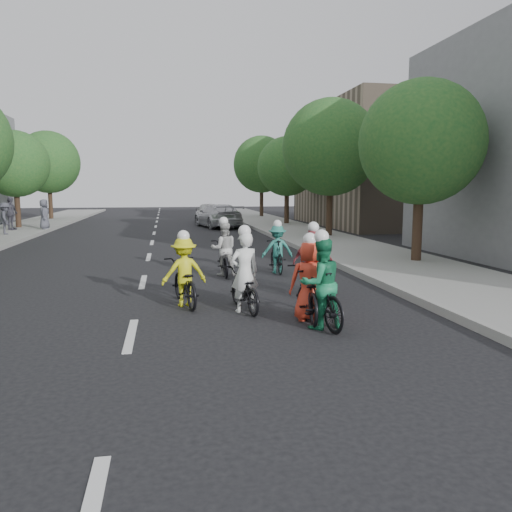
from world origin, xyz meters
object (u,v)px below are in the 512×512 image
object	(u,v)px
cyclist_3	(320,291)
spectator_0	(5,218)
follow_car_trail	(209,212)
cyclist_5	(312,268)
cyclist_2	(184,278)
cyclist_0	(308,289)
spectator_1	(10,213)
spectator_2	(44,214)
cyclist_4	(244,283)
follow_car_lead	(218,216)
cyclist_6	(224,255)
cyclist_1	(277,252)

from	to	relation	value
cyclist_3	spectator_0	bearing A→B (deg)	-71.53
cyclist_3	follow_car_trail	world-z (taller)	cyclist_3
cyclist_5	spectator_0	world-z (taller)	spectator_0
cyclist_2	cyclist_0	bearing A→B (deg)	134.05
spectator_0	spectator_1	distance (m)	2.92
spectator_2	spectator_0	bearing A→B (deg)	157.69
cyclist_4	follow_car_trail	distance (m)	26.81
cyclist_2	spectator_0	distance (m)	18.93
cyclist_0	cyclist_5	size ratio (longest dim) A/B	1.09
follow_car_lead	cyclist_0	bearing A→B (deg)	77.39
spectator_1	cyclist_4	bearing A→B (deg)	-132.46
cyclist_2	cyclist_3	bearing A→B (deg)	126.19
cyclist_6	spectator_2	xyz separation A→B (m)	(-8.58, 16.55, 0.41)
spectator_1	spectator_2	world-z (taller)	spectator_1
cyclist_3	follow_car_lead	distance (m)	23.59
cyclist_5	spectator_0	distance (m)	20.04
cyclist_4	cyclist_2	bearing A→B (deg)	-40.02
cyclist_5	follow_car_trail	xyz separation A→B (m)	(-0.21, 25.56, 0.11)
spectator_1	spectator_2	xyz separation A→B (m)	(1.72, 0.38, -0.07)
cyclist_6	follow_car_trail	bearing A→B (deg)	-92.73
cyclist_0	cyclist_1	bearing A→B (deg)	-89.40
cyclist_1	spectator_0	bearing A→B (deg)	-48.50
cyclist_5	spectator_0	bearing A→B (deg)	-46.76
cyclist_5	cyclist_6	distance (m)	3.57
cyclist_1	cyclist_6	xyz separation A→B (m)	(-1.61, -0.12, -0.01)
cyclist_5	follow_car_lead	distance (m)	20.91
cyclist_3	cyclist_5	bearing A→B (deg)	-114.90
cyclist_0	cyclist_2	bearing A→B (deg)	-27.97
cyclist_2	cyclist_4	xyz separation A→B (m)	(1.19, -0.71, -0.03)
follow_car_lead	spectator_2	bearing A→B (deg)	-4.02
cyclist_3	follow_car_lead	bearing A→B (deg)	-102.62
cyclist_3	spectator_1	size ratio (longest dim) A/B	0.97
follow_car_lead	spectator_1	distance (m)	12.12
cyclist_0	cyclist_3	world-z (taller)	cyclist_3
cyclist_0	cyclist_3	bearing A→B (deg)	101.96
cyclist_0	cyclist_3	distance (m)	0.58
spectator_1	follow_car_trail	bearing A→B (deg)	-41.03
follow_car_trail	spectator_1	world-z (taller)	spectator_1
cyclist_1	follow_car_lead	xyz separation A→B (m)	(0.10, 17.67, 0.13)
cyclist_5	cyclist_0	bearing A→B (deg)	79.70
cyclist_2	spectator_0	size ratio (longest dim) A/B	1.20
follow_car_lead	spectator_2	world-z (taller)	spectator_2
cyclist_1	cyclist_3	world-z (taller)	cyclist_3
follow_car_trail	cyclist_3	bearing A→B (deg)	88.56
follow_car_lead	cyclist_5	bearing A→B (deg)	79.16
spectator_0	cyclist_4	bearing A→B (deg)	-171.37
cyclist_4	spectator_2	size ratio (longest dim) A/B	1.03
cyclist_3	follow_car_trail	size ratio (longest dim) A/B	0.41
spectator_1	cyclist_0	bearing A→B (deg)	-131.07
cyclist_4	spectator_0	xyz separation A→B (m)	(-9.67, 17.63, 0.40)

